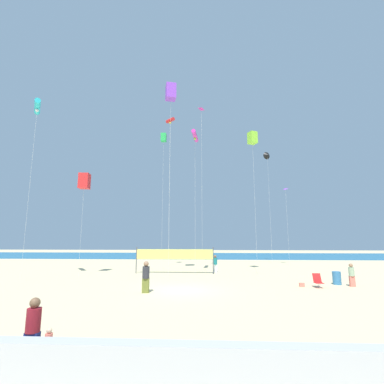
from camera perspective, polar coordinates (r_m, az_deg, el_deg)
The scene contains 22 objects.
ground_plane at distance 18.34m, azimuth -2.31°, elevation -19.47°, with size 120.00×120.00×0.00m, color beige.
ocean_band at distance 53.36m, azimuth 1.52°, elevation -12.88°, with size 120.00×20.00×0.01m, color #1E6B99.
boardwalk_ledge at distance 7.05m, azimuth -13.33°, elevation -31.61°, with size 28.00×0.44×1.00m, color #B7B7BC.
mother_figure at distance 9.24m, azimuth -29.79°, elevation -22.87°, with size 0.37×0.37×1.61m.
toddler_figure at distance 9.18m, azimuth -27.36°, elevation -25.84°, with size 0.19×0.19×0.84m.
beachgoer_teal_shirt at distance 27.39m, azimuth 4.78°, elevation -14.30°, with size 0.37×0.37×1.61m.
beachgoer_sage_shirt at distance 22.23m, azimuth 29.87°, elevation -14.39°, with size 0.35×0.35×1.52m.
beachgoer_charcoal_shirt at distance 17.56m, azimuth -9.42°, elevation -16.57°, with size 0.42×0.42×1.83m.
folding_beach_chair at distance 20.89m, azimuth 24.36°, elevation -16.14°, with size 0.52×0.65×0.89m.
trash_barrel at distance 22.79m, azimuth 27.52°, elevation -15.35°, with size 0.56×0.56×0.88m, color teal.
volleyball_net at distance 26.41m, azimuth -3.60°, elevation -12.84°, with size 7.20×0.11×2.40m.
beach_handbag at distance 20.84m, azimuth 21.57°, elevation -17.27°, with size 0.32×0.16×0.26m, color #EA7260.
kite_red_box at distance 26.94m, azimuth -21.16°, elevation 2.09°, with size 0.94×0.94×8.98m.
kite_lime_box at distance 27.93m, azimuth 12.27°, elevation 10.73°, with size 0.97×0.97×13.32m.
kite_magenta_diamond at distance 30.50m, azimuth 1.98°, elevation 15.94°, with size 0.65×0.64×16.88m.
kite_violet_diamond at distance 35.52m, azimuth 18.58°, elevation 0.42°, with size 0.78×0.78×9.28m.
kite_cyan_tube at distance 27.51m, azimuth -29.10°, elevation 14.96°, with size 1.74×2.33×14.27m.
kite_red_tube at distance 37.40m, azimuth -4.48°, elevation 14.28°, with size 1.27×1.21×18.56m.
kite_violet_box at distance 28.55m, azimuth -4.37°, elevation 19.71°, with size 1.17×1.17×17.87m.
kite_green_box at distance 32.48m, azimuth -5.84°, elevation 10.96°, with size 0.59×0.59×15.01m.
kite_magenta_tube at distance 27.11m, azimuth 0.62°, elevation 11.35°, with size 0.56×2.56×13.05m.
kite_black_delta at distance 39.74m, azimuth 15.17°, elevation 7.21°, with size 1.11×0.78×14.91m.
Camera 1 is at (1.76, -17.97, 3.19)m, focal length 26.05 mm.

